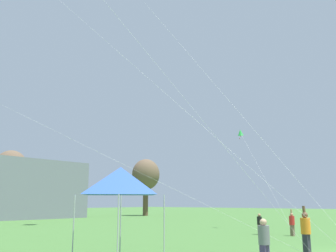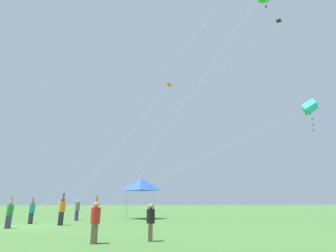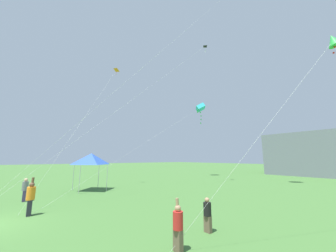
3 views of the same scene
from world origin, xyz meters
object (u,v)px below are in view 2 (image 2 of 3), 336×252
kite_orange_delta_1 (168,87)px  person_black_shirt (151,221)px  person_red_shirt (95,220)px  kite_cyan_box_3 (310,107)px  kite_black_delta_4 (273,26)px  festival_tent (141,184)px  person_green_shirt (10,213)px  person_teal_shirt (32,211)px  person_grey_shirt (77,209)px  person_orange_shirt (62,210)px

kite_orange_delta_1 → person_black_shirt: bearing=-6.6°
person_red_shirt → kite_cyan_box_3: (-17.82, 21.54, 11.80)m
person_black_shirt → kite_black_delta_4: 23.81m
festival_tent → person_green_shirt: size_ratio=2.03×
kite_cyan_box_3 → kite_black_delta_4: 11.81m
person_red_shirt → person_teal_shirt: (-9.75, -6.49, 0.03)m
person_black_shirt → kite_orange_delta_1: bearing=-83.0°
kite_orange_delta_1 → kite_cyan_box_3: (-1.20, 17.49, -1.65)m
person_teal_shirt → kite_orange_delta_1: 18.39m
person_grey_shirt → kite_cyan_box_3: kite_cyan_box_3 is taller
person_orange_shirt → person_grey_shirt: 4.62m
festival_tent → kite_black_delta_4: kite_black_delta_4 is taller
person_grey_shirt → kite_black_delta_4: kite_black_delta_4 is taller
person_orange_shirt → kite_orange_delta_1: size_ratio=0.14×
festival_tent → kite_black_delta_4: (4.33, 12.98, 15.46)m
festival_tent → kite_orange_delta_1: bearing=119.8°
person_teal_shirt → person_black_shirt: bearing=95.2°
festival_tent → kite_cyan_box_3: 22.58m
kite_orange_delta_1 → person_grey_shirt: bearing=-65.9°
person_grey_shirt → kite_orange_delta_1: kite_orange_delta_1 is taller
person_grey_shirt → person_green_shirt: 6.99m
person_orange_shirt → kite_black_delta_4: bearing=5.3°
person_orange_shirt → festival_tent: bearing=50.1°
person_black_shirt → kite_orange_delta_1: kite_orange_delta_1 is taller
festival_tent → person_green_shirt: festival_tent is taller
person_black_shirt → kite_black_delta_4: kite_black_delta_4 is taller
person_green_shirt → kite_orange_delta_1: kite_orange_delta_1 is taller
person_orange_shirt → person_green_shirt: (1.97, -2.48, -0.14)m
person_red_shirt → person_black_shirt: 2.23m
kite_cyan_box_3 → festival_tent: bearing=-82.2°
person_green_shirt → kite_black_delta_4: size_ratio=0.08×
kite_orange_delta_1 → kite_black_delta_4: bearing=59.8°
kite_orange_delta_1 → person_green_shirt: bearing=-45.7°
person_grey_shirt → kite_orange_delta_1: 16.07m
person_black_shirt → person_grey_shirt: bearing=-49.9°
person_teal_shirt → festival_tent: bearing=176.3°
person_black_shirt → person_teal_shirt: bearing=-33.3°
person_black_shirt → kite_orange_delta_1: 21.14m
person_grey_shirt → person_orange_shirt: bearing=-160.9°
person_red_shirt → kite_black_delta_4: (-10.69, 14.23, 17.74)m
person_orange_shirt → person_grey_shirt: bearing=89.7°
festival_tent → person_red_shirt: bearing=-4.8°
person_green_shirt → person_red_shirt: bearing=113.1°
person_grey_shirt → person_green_shirt: bearing=177.8°
person_grey_shirt → person_teal_shirt: bearing=160.4°
person_orange_shirt → kite_cyan_box_3: bearing=18.3°
person_green_shirt → person_teal_shirt: bearing=-110.3°
person_green_shirt → person_black_shirt: (5.92, 8.58, -0.10)m
person_teal_shirt → kite_orange_delta_1: size_ratio=0.12×
kite_cyan_box_3 → kite_black_delta_4: size_ratio=1.22×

